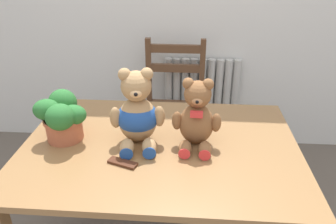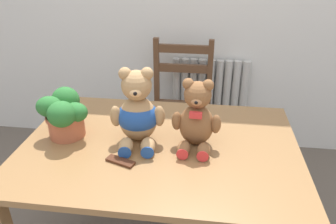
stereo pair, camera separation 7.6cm
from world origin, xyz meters
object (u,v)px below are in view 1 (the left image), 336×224
chocolate_bar (123,163)px  teddy_bear_right (197,117)px  wooden_chair_behind (174,108)px  teddy_bear_left (137,114)px  potted_plant (62,116)px

chocolate_bar → teddy_bear_right: bearing=31.1°
wooden_chair_behind → chocolate_bar: 1.12m
teddy_bear_right → teddy_bear_left: bearing=1.7°
teddy_bear_left → teddy_bear_right: teddy_bear_left is taller
wooden_chair_behind → chocolate_bar: size_ratio=7.31×
teddy_bear_right → chocolate_bar: (-0.31, -0.19, -0.13)m
wooden_chair_behind → potted_plant: wooden_chair_behind is taller
teddy_bear_left → teddy_bear_right: 0.27m
teddy_bear_right → chocolate_bar: size_ratio=2.50×
potted_plant → teddy_bear_right: bearing=-0.0°
teddy_bear_right → potted_plant: (-0.63, 0.00, -0.02)m
wooden_chair_behind → teddy_bear_right: teddy_bear_right is taller
wooden_chair_behind → teddy_bear_left: (-0.12, -0.88, 0.40)m
teddy_bear_left → chocolate_bar: (-0.04, -0.19, -0.14)m
wooden_chair_behind → potted_plant: size_ratio=3.70×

